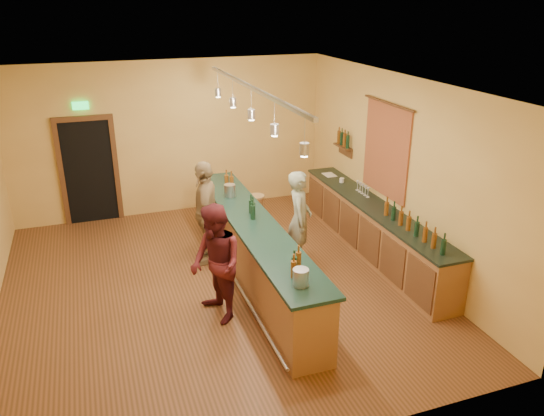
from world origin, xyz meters
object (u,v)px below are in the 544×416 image
object	(u,v)px
customer_a	(216,264)
bar_stool	(256,202)
back_counter	(373,229)
tasting_bar	(253,246)
customer_b	(206,212)
bartender	(300,220)

from	to	relation	value
customer_a	bar_stool	xyz separation A→B (m)	(1.54, 2.93, -0.34)
back_counter	tasting_bar	world-z (taller)	tasting_bar
tasting_bar	bar_stool	bearing A→B (deg)	70.76
customer_b	bartender	bearing A→B (deg)	80.27
back_counter	bar_stool	distance (m)	2.45
customer_b	tasting_bar	bearing A→B (deg)	46.35
back_counter	customer_b	distance (m)	2.98
back_counter	bartender	size ratio (longest dim) A/B	2.67
tasting_bar	bar_stool	size ratio (longest dim) A/B	7.61
customer_a	customer_b	distance (m)	1.83
tasting_bar	bar_stool	world-z (taller)	tasting_bar
customer_b	bar_stool	xyz separation A→B (m)	(1.26, 1.12, -0.39)
customer_a	customer_b	xyz separation A→B (m)	(0.27, 1.81, 0.05)
tasting_bar	customer_b	distance (m)	1.12
back_counter	bar_stool	bearing A→B (deg)	130.45
back_counter	bar_stool	world-z (taller)	back_counter
bartender	customer_a	world-z (taller)	customer_a
back_counter	bar_stool	xyz separation A→B (m)	(-1.59, 1.87, 0.04)
customer_a	customer_b	world-z (taller)	customer_b
bar_stool	tasting_bar	bearing A→B (deg)	-109.24
customer_a	bar_stool	distance (m)	3.33
tasting_bar	customer_a	world-z (taller)	customer_a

